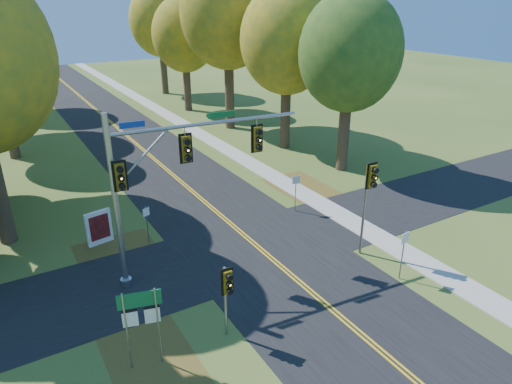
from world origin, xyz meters
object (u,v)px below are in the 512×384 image
east_signal_pole (370,186)px  route_sign_cluster (141,314)px  info_kiosk (99,228)px  traffic_mast (165,173)px

east_signal_pole → route_sign_cluster: 12.10m
east_signal_pole → info_kiosk: east_signal_pole is taller
info_kiosk → route_sign_cluster: bearing=-105.2°
info_kiosk → east_signal_pole: bearing=-46.8°
route_sign_cluster → info_kiosk: bearing=100.3°
traffic_mast → info_kiosk: traffic_mast is taller
traffic_mast → route_sign_cluster: traffic_mast is taller
east_signal_pole → info_kiosk: size_ratio=2.66×
east_signal_pole → info_kiosk: bearing=148.8°
traffic_mast → info_kiosk: 6.71m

